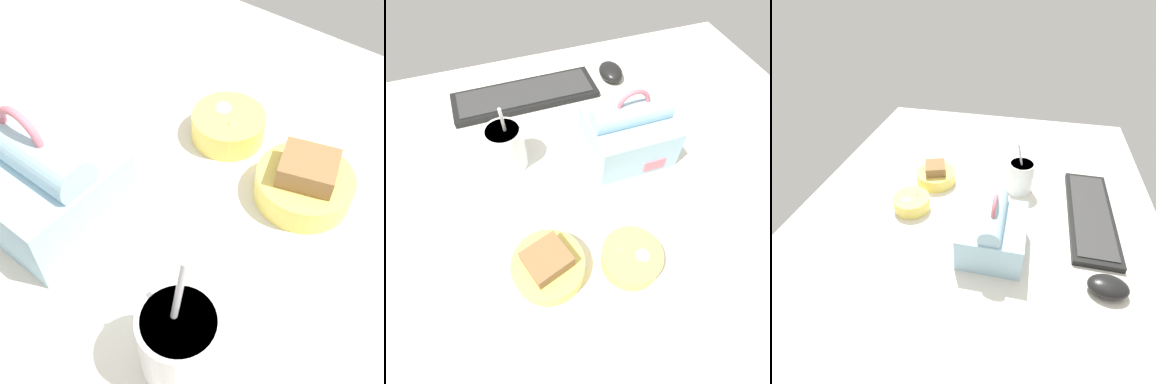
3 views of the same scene
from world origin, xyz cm
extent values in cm
cube|color=silver|center=(0.00, 0.00, 1.00)|extent=(140.00, 110.00, 2.00)
cube|color=#9EC6DB|center=(15.38, 6.96, 7.03)|extent=(18.82, 16.55, 10.07)
cylinder|color=#9EC6DB|center=(15.38, 6.96, 13.59)|extent=(17.88, 5.54, 5.54)
cube|color=#DB707F|center=(18.68, -1.41, 4.77)|extent=(5.27, 0.30, 3.02)
torus|color=#DB707F|center=(15.38, 6.96, 16.08)|extent=(7.59, 1.00, 7.59)
cylinder|color=white|center=(-12.16, 12.29, 7.31)|extent=(8.37, 8.37, 10.62)
cylinder|color=#C6892D|center=(-12.16, 12.29, 12.32)|extent=(7.37, 7.37, 0.60)
cylinder|color=silver|center=(-11.53, 11.87, 13.76)|extent=(0.70, 3.63, 12.02)
cylinder|color=#EFD65B|center=(-10.68, -16.51, 4.10)|extent=(13.44, 13.44, 4.19)
cube|color=olive|center=(-10.68, -16.51, 6.40)|extent=(9.11, 8.68, 5.87)
cylinder|color=#EFD65B|center=(4.45, -19.91, 4.16)|extent=(11.29, 11.29, 4.32)
ellipsoid|color=white|center=(6.14, -20.76, 5.32)|extent=(3.07, 3.07, 3.61)
cone|color=#F4DB84|center=(3.03, -18.33, 5.35)|extent=(5.10, 5.10, 3.67)
sphere|color=#4C5623|center=(4.81, -23.34, 4.19)|extent=(1.35, 1.35, 1.35)
sphere|color=#4C5623|center=(5.28, -22.68, 4.19)|extent=(1.35, 1.35, 1.35)
sphere|color=#4C5623|center=(5.34, -21.87, 4.19)|extent=(1.35, 1.35, 1.35)
sphere|color=#4C5623|center=(4.97, -21.15, 4.19)|extent=(1.35, 1.35, 1.35)
camera|label=1|loc=(-24.98, 26.58, 54.63)|focal=45.00mm
camera|label=2|loc=(-11.90, -36.82, 57.69)|focal=28.00mm
camera|label=3|loc=(70.60, 11.41, 64.83)|focal=28.00mm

